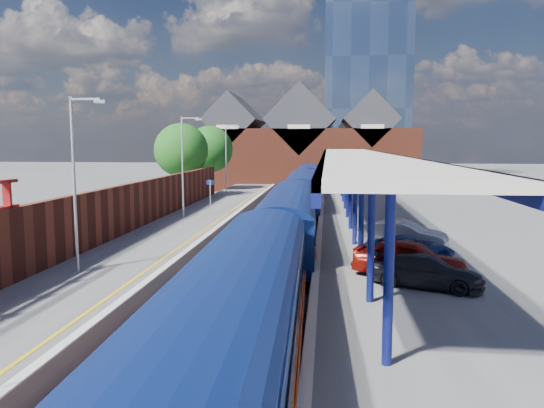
{
  "coord_description": "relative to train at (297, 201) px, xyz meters",
  "views": [
    {
      "loc": [
        3.56,
        -14.18,
        6.19
      ],
      "look_at": [
        0.33,
        16.75,
        2.6
      ],
      "focal_mm": 35.0,
      "sensor_mm": 36.0,
      "label": 1
    }
  ],
  "objects": [
    {
      "name": "train",
      "position": [
        0.0,
        0.0,
        0.0
      ],
      "size": [
        3.18,
        65.96,
        3.45
      ],
      "color": "#0B1B50",
      "rests_on": "ground"
    },
    {
      "name": "left_platform",
      "position": [
        -6.99,
        -2.73,
        -1.62
      ],
      "size": [
        5.0,
        76.0,
        1.0
      ],
      "primitive_type": "cube",
      "color": "#565659",
      "rests_on": "ground"
    },
    {
      "name": "ballast_bed",
      "position": [
        -1.49,
        -2.73,
        -2.09
      ],
      "size": [
        6.0,
        76.0,
        0.06
      ],
      "primitive_type": "cube",
      "color": "#473D33",
      "rests_on": "ground"
    },
    {
      "name": "parked_car_red",
      "position": [
        5.27,
        -16.33,
        -0.38
      ],
      "size": [
        4.67,
        3.09,
        1.48
      ],
      "primitive_type": "imported",
      "rotation": [
        0.0,
        0.0,
        1.23
      ],
      "color": "maroon",
      "rests_on": "right_platform"
    },
    {
      "name": "brick_wall",
      "position": [
        -9.59,
        -9.19,
        0.33
      ],
      "size": [
        0.35,
        50.0,
        3.86
      ],
      "color": "maroon",
      "rests_on": "left_platform"
    },
    {
      "name": "right_platform",
      "position": [
        4.51,
        -2.73,
        -1.62
      ],
      "size": [
        6.0,
        76.0,
        1.0
      ],
      "primitive_type": "cube",
      "color": "#565659",
      "rests_on": "ground"
    },
    {
      "name": "parked_car_silver",
      "position": [
        5.79,
        -10.74,
        -0.42
      ],
      "size": [
        4.51,
        2.65,
        1.41
      ],
      "primitive_type": "imported",
      "rotation": [
        0.0,
        0.0,
        1.28
      ],
      "color": "silver",
      "rests_on": "right_platform"
    },
    {
      "name": "coping_left",
      "position": [
        -4.64,
        -2.73,
        -1.1
      ],
      "size": [
        0.3,
        76.0,
        0.05
      ],
      "primitive_type": "cube",
      "color": "silver",
      "rests_on": "left_platform"
    },
    {
      "name": "parked_car_dark",
      "position": [
        5.67,
        -17.71,
        -0.54
      ],
      "size": [
        4.33,
        3.0,
        1.17
      ],
      "primitive_type": "imported",
      "rotation": [
        0.0,
        0.0,
        1.19
      ],
      "color": "black",
      "rests_on": "right_platform"
    },
    {
      "name": "platform_sign",
      "position": [
        -6.49,
        1.27,
        0.57
      ],
      "size": [
        0.55,
        0.08,
        2.5
      ],
      "color": "#A5A8AA",
      "rests_on": "left_platform"
    },
    {
      "name": "parked_car_blue",
      "position": [
        5.77,
        -13.23,
        -0.58
      ],
      "size": [
        4.21,
        2.63,
        1.08
      ],
      "primitive_type": "imported",
      "rotation": [
        0.0,
        0.0,
        1.8
      ],
      "color": "navy",
      "rests_on": "right_platform"
    },
    {
      "name": "lamp_post_b",
      "position": [
        -7.86,
        -16.73,
        2.87
      ],
      "size": [
        1.48,
        0.18,
        7.0
      ],
      "color": "#A5A8AA",
      "rests_on": "left_platform"
    },
    {
      "name": "rails",
      "position": [
        -1.49,
        -2.73,
        -2.0
      ],
      "size": [
        4.51,
        76.0,
        0.14
      ],
      "color": "slate",
      "rests_on": "ground"
    },
    {
      "name": "tree_far",
      "position": [
        -10.84,
        21.18,
        3.23
      ],
      "size": [
        5.2,
        5.2,
        8.1
      ],
      "color": "#382314",
      "rests_on": "ground"
    },
    {
      "name": "lamp_post_d",
      "position": [
        -7.86,
        15.27,
        2.87
      ],
      "size": [
        1.48,
        0.18,
        7.0
      ],
      "color": "#A5A8AA",
      "rests_on": "left_platform"
    },
    {
      "name": "ground",
      "position": [
        -1.49,
        7.27,
        -2.12
      ],
      "size": [
        240.0,
        240.0,
        0.0
      ],
      "primitive_type": "plane",
      "color": "#5B5B5E",
      "rests_on": "ground"
    },
    {
      "name": "station_building",
      "position": [
        -1.49,
        35.27,
        3.33
      ],
      "size": [
        30.0,
        12.12,
        13.78
      ],
      "color": "maroon",
      "rests_on": "ground"
    },
    {
      "name": "yellow_line",
      "position": [
        -5.24,
        -2.73,
        -1.12
      ],
      "size": [
        0.14,
        76.0,
        0.01
      ],
      "primitive_type": "cube",
      "color": "yellow",
      "rests_on": "left_platform"
    },
    {
      "name": "lamp_post_c",
      "position": [
        -7.86,
        -0.73,
        2.87
      ],
      "size": [
        1.48,
        0.18,
        7.0
      ],
      "color": "#A5A8AA",
      "rests_on": "left_platform"
    },
    {
      "name": "coping_right",
      "position": [
        1.66,
        -2.73,
        -1.1
      ],
      "size": [
        0.3,
        76.0,
        0.05
      ],
      "primitive_type": "cube",
      "color": "silver",
      "rests_on": "right_platform"
    },
    {
      "name": "tree_near",
      "position": [
        -11.84,
        13.18,
        3.23
      ],
      "size": [
        5.2,
        5.2,
        8.1
      ],
      "color": "#382314",
      "rests_on": "ground"
    },
    {
      "name": "canopy",
      "position": [
        3.99,
        -0.78,
        3.13
      ],
      "size": [
        4.5,
        52.0,
        4.48
      ],
      "color": "#0F1457",
      "rests_on": "right_platform"
    },
    {
      "name": "glass_tower",
      "position": [
        8.51,
        57.27,
        18.08
      ],
      "size": [
        14.2,
        14.2,
        40.3
      ],
      "color": "#445776",
      "rests_on": "ground"
    }
  ]
}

